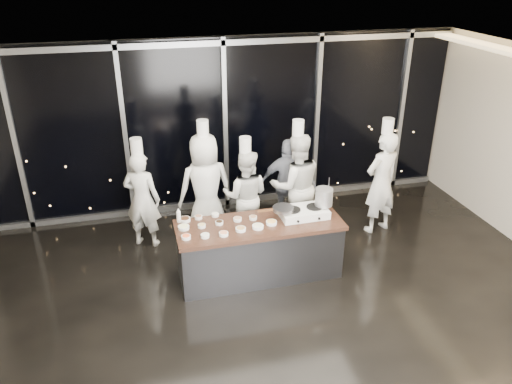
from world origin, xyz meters
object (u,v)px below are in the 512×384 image
at_px(guest, 288,184).
at_px(chef_right, 296,185).
at_px(demo_counter, 259,249).
at_px(frying_pan, 283,209).
at_px(chef_far_left, 142,199).
at_px(chef_side, 381,182).
at_px(stock_pot, 324,197).
at_px(chef_center, 246,195).
at_px(stove, 303,212).
at_px(chef_left, 205,187).

distance_m(guest, chef_right, 0.31).
xyz_separation_m(demo_counter, frying_pan, (0.37, 0.05, 0.61)).
height_order(chef_far_left, guest, chef_far_left).
bearing_deg(chef_side, demo_counter, 2.96).
bearing_deg(frying_pan, demo_counter, -172.77).
height_order(stock_pot, chef_center, chef_center).
relative_size(stock_pot, chef_side, 0.13).
relative_size(stove, frying_pan, 1.30).
height_order(frying_pan, chef_far_left, chef_far_left).
bearing_deg(chef_far_left, chef_left, -157.38).
height_order(stove, chef_left, chef_left).
bearing_deg(demo_counter, chef_left, 113.69).
xyz_separation_m(guest, chef_right, (0.04, -0.29, 0.11)).
bearing_deg(chef_left, chef_center, 153.97).
distance_m(stove, chef_side, 1.86).
relative_size(stock_pot, chef_far_left, 0.14).
distance_m(chef_left, chef_center, 0.69).
xyz_separation_m(chef_center, chef_right, (0.86, -0.06, 0.11)).
bearing_deg(chef_side, guest, -35.54).
distance_m(stove, chef_center, 1.25).
xyz_separation_m(chef_far_left, chef_right, (2.55, -0.30, 0.08)).
relative_size(chef_center, chef_side, 0.89).
bearing_deg(chef_right, stock_pot, 98.45).
bearing_deg(stove, stock_pot, 1.91).
bearing_deg(stove, demo_counter, -176.13).
distance_m(frying_pan, guest, 1.42).
distance_m(chef_right, chef_side, 1.48).
xyz_separation_m(chef_right, chef_side, (1.47, -0.24, 0.00)).
bearing_deg(chef_right, demo_counter, 51.78).
distance_m(frying_pan, chef_right, 1.16).
bearing_deg(guest, chef_right, 121.91).
distance_m(frying_pan, chef_left, 1.60).
bearing_deg(demo_counter, chef_center, 87.04).
distance_m(stock_pot, chef_side, 1.58).
bearing_deg(stove, chef_center, 120.22).
relative_size(demo_counter, frying_pan, 4.45).
relative_size(demo_counter, guest, 1.49).
xyz_separation_m(chef_far_left, chef_side, (4.02, -0.53, 0.08)).
bearing_deg(chef_left, chef_side, 162.35).
xyz_separation_m(chef_left, chef_center, (0.64, -0.21, -0.13)).
bearing_deg(stove, chef_right, 76.73).
xyz_separation_m(stock_pot, chef_center, (-0.96, 1.05, -0.35)).
distance_m(stove, stock_pot, 0.38).
height_order(chef_far_left, chef_left, chef_left).
xyz_separation_m(chef_left, chef_right, (1.51, -0.26, -0.02)).
bearing_deg(chef_left, frying_pan, 118.59).
height_order(chef_left, chef_center, chef_left).
height_order(chef_left, chef_right, chef_left).
bearing_deg(chef_side, frying_pan, 4.85).
bearing_deg(guest, chef_left, 25.55).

